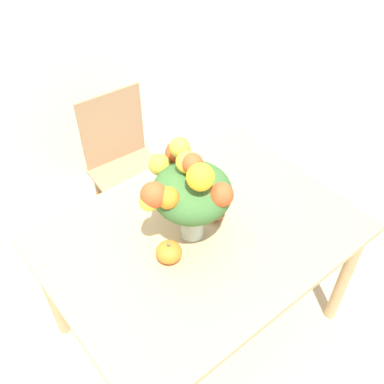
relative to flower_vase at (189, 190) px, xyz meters
name	(u,v)px	position (x,y,z in m)	size (l,w,h in m)	color
ground_plane	(199,322)	(0.04, -0.03, -1.04)	(12.00, 12.00, 0.00)	tan
dining_table	(200,246)	(0.04, -0.03, -0.37)	(1.34, 0.99, 0.78)	tan
flower_vase	(189,190)	(0.00, 0.00, 0.00)	(0.40, 0.41, 0.47)	#B2CCBC
pumpkin	(169,252)	(-0.15, -0.06, -0.22)	(0.11, 0.11, 0.10)	orange
turkey_figurine	(216,212)	(0.15, 0.00, -0.24)	(0.08, 0.11, 0.06)	#936642
dining_chair_near_window	(126,166)	(0.18, 0.84, -0.55)	(0.45, 0.45, 0.95)	#9E7A56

